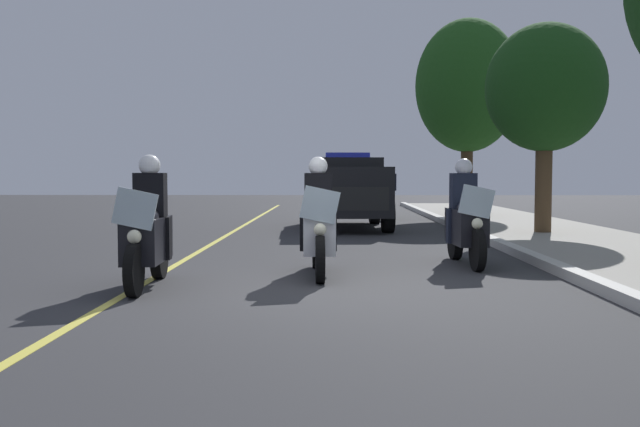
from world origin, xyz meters
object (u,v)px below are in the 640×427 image
at_px(police_motorcycle_lead_left, 148,233).
at_px(police_suv, 348,189).
at_px(tree_far_back, 545,89).
at_px(police_motorcycle_trailing, 466,222).
at_px(tree_behind_suv, 468,86).
at_px(cyclist_background, 391,193).
at_px(police_motorcycle_lead_right, 318,227).

height_order(police_motorcycle_lead_left, police_suv, police_suv).
bearing_deg(tree_far_back, police_motorcycle_trailing, -28.33).
bearing_deg(police_suv, tree_behind_suv, 138.36).
bearing_deg(police_motorcycle_trailing, cyclist_background, -179.01).
bearing_deg(cyclist_background, police_motorcycle_lead_right, -9.48).
bearing_deg(tree_behind_suv, police_motorcycle_trailing, -10.99).
bearing_deg(police_motorcycle_lead_left, police_motorcycle_trailing, 116.67).
distance_m(police_motorcycle_lead_right, police_suv, 8.92).
bearing_deg(police_motorcycle_lead_left, police_motorcycle_lead_right, 116.87).
bearing_deg(police_motorcycle_trailing, police_motorcycle_lead_left, -63.33).
bearing_deg(tree_behind_suv, cyclist_background, -75.49).
height_order(cyclist_background, tree_behind_suv, tree_behind_suv).
xyz_separation_m(police_motorcycle_lead_left, police_motorcycle_trailing, (-2.28, 4.54, 0.00)).
bearing_deg(police_motorcycle_lead_right, cyclist_background, 170.52).
bearing_deg(tree_far_back, tree_behind_suv, -176.56).
distance_m(police_motorcycle_trailing, tree_far_back, 6.56).
distance_m(police_suv, cyclist_background, 4.25).
relative_size(cyclist_background, tree_far_back, 0.36).
relative_size(cyclist_background, tree_behind_suv, 0.27).
bearing_deg(cyclist_background, police_suv, -20.98).
relative_size(police_motorcycle_lead_left, police_motorcycle_trailing, 1.00).
bearing_deg(tree_far_back, police_motorcycle_lead_right, -38.90).
height_order(police_suv, cyclist_background, police_suv).
xyz_separation_m(police_suv, cyclist_background, (-3.96, 1.52, -0.22)).
distance_m(police_motorcycle_lead_right, tree_far_back, 8.69).
distance_m(police_motorcycle_lead_left, police_suv, 10.39).
relative_size(police_motorcycle_lead_left, police_suv, 0.43).
bearing_deg(police_motorcycle_lead_left, tree_far_back, 135.61).
xyz_separation_m(police_motorcycle_trailing, tree_behind_suv, (-12.36, 2.40, 3.71)).
bearing_deg(cyclist_background, police_motorcycle_trailing, 0.99).
distance_m(police_motorcycle_lead_right, tree_behind_suv, 14.81).
height_order(cyclist_background, tree_far_back, tree_far_back).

